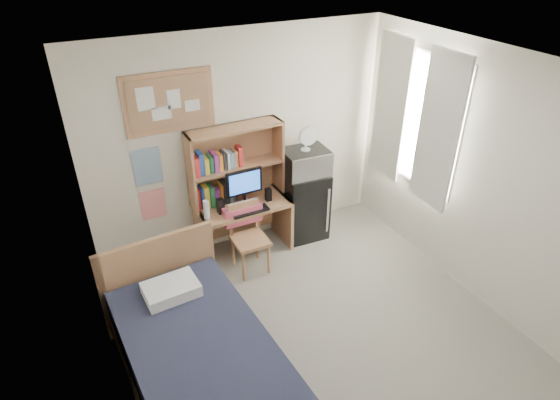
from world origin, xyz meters
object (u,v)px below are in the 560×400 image
desk (244,228)px  microwave (305,162)px  bulletin_board (169,102)px  desk_chair (250,240)px  monitor (244,189)px  speaker_right (268,195)px  speaker_left (221,206)px  mini_fridge (303,204)px  bed (207,376)px  desk_fan (306,139)px

desk → microwave: size_ratio=2.03×
bulletin_board → microwave: 1.74m
desk_chair → monitor: size_ratio=1.83×
speaker_right → speaker_left: bearing=-180.0°
mini_fridge → bed: (-1.92, -1.83, -0.14)m
desk_chair → bed: size_ratio=0.38×
monitor → microwave: microwave is taller
desk_chair → bed: desk_chair is taller
speaker_right → microwave: 0.60m
speaker_left → bulletin_board: bearing=133.9°
bed → desk_fan: bearing=39.5°
speaker_left → microwave: microwave is taller
bed → desk: bearing=54.9°
desk → desk_fan: 1.29m
speaker_left → monitor: bearing=0.0°
speaker_left → desk_fan: size_ratio=0.64×
mini_fridge → speaker_right: bearing=-168.6°
desk → monitor: size_ratio=2.37×
monitor → speaker_left: monitor is taller
bulletin_board → mini_fridge: (1.47, -0.26, -1.48)m
monitor → bed: bearing=-123.3°
speaker_left → speaker_right: 0.60m
mini_fridge → bulletin_board: bearing=173.1°
bulletin_board → desk_chair: bulletin_board is taller
bed → speaker_left: (0.80, 1.74, 0.46)m
bulletin_board → bed: size_ratio=0.43×
mini_fridge → bed: bearing=-133.0°
mini_fridge → speaker_left: 1.17m
microwave → bed: bearing=-133.3°
bulletin_board → speaker_left: (0.35, -0.35, -1.16)m
bulletin_board → mini_fridge: bearing=-10.2°
desk → mini_fridge: mini_fridge is taller
speaker_left → speaker_right: bearing=0.0°
desk → speaker_left: size_ratio=5.99×
desk_fan → microwave: bearing=0.0°
monitor → desk: bearing=90.0°
bed → mini_fridge: bearing=39.8°
bulletin_board → desk_fan: size_ratio=3.35×
desk → mini_fridge: size_ratio=1.21×
bed → monitor: monitor is taller
speaker_right → desk_fan: 0.78m
speaker_right → mini_fridge: bearing=6.9°
mini_fridge → monitor: size_ratio=1.95×
mini_fridge → microwave: microwave is taller
desk_chair → mini_fridge: bearing=22.7°
speaker_right → desk_fan: (0.52, 0.05, 0.58)m
bulletin_board → speaker_right: bearing=-19.6°
desk → bed: bearing=-122.4°
bed → desk_fan: 2.83m
microwave → speaker_left: bearing=-173.3°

